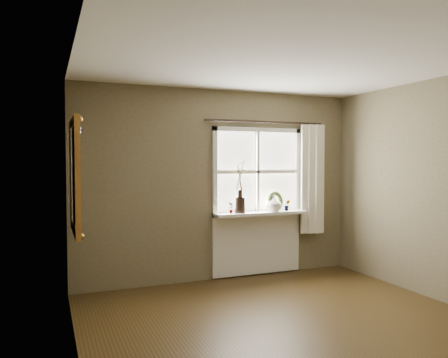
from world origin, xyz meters
TOP-DOWN VIEW (x-y plane):
  - floor at (0.00, 0.00)m, footprint 4.50×4.50m
  - ceiling at (0.00, 0.00)m, footprint 4.50×4.50m
  - wall_back at (0.00, 2.30)m, footprint 4.00×0.10m
  - wall_left at (-2.05, 0.00)m, footprint 0.10×4.50m
  - window_frame at (0.55, 2.23)m, footprint 1.36×0.06m
  - window_sill at (0.55, 2.12)m, footprint 1.36×0.26m
  - window_apron at (0.55, 2.23)m, footprint 1.36×0.04m
  - dark_jug at (0.23, 2.12)m, footprint 0.16×0.16m
  - cream_vase at (0.75, 2.12)m, footprint 0.27×0.27m
  - wreath at (0.81, 2.16)m, footprint 0.31×0.21m
  - potted_plant_left at (0.09, 2.12)m, footprint 0.10×0.08m
  - potted_plant_right at (0.98, 2.12)m, footprint 0.11×0.10m
  - curtain at (1.39, 2.13)m, footprint 0.36×0.12m
  - curtain_rod at (0.65, 2.17)m, footprint 1.84×0.03m
  - gilt_mirror at (-1.96, 1.31)m, footprint 0.10×0.97m

SIDE VIEW (x-z plane):
  - floor at x=0.00m, z-range 0.00..0.00m
  - window_apron at x=0.55m, z-range 0.02..0.90m
  - window_sill at x=0.55m, z-range 0.88..0.92m
  - potted_plant_right at x=0.98m, z-range 0.92..1.08m
  - potted_plant_left at x=0.09m, z-range 0.92..1.08m
  - wreath at x=0.81m, z-range 0.88..1.18m
  - dark_jug at x=0.23m, z-range 0.92..1.14m
  - cream_vase at x=0.75m, z-range 0.92..1.15m
  - wall_back at x=0.00m, z-range 0.00..2.60m
  - wall_left at x=-2.05m, z-range 0.00..2.60m
  - curtain at x=1.39m, z-range 0.57..2.16m
  - window_frame at x=0.55m, z-range 0.86..2.10m
  - gilt_mirror at x=-1.96m, z-range 0.90..2.06m
  - curtain_rod at x=0.65m, z-range 2.16..2.20m
  - ceiling at x=0.00m, z-range 2.60..2.60m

